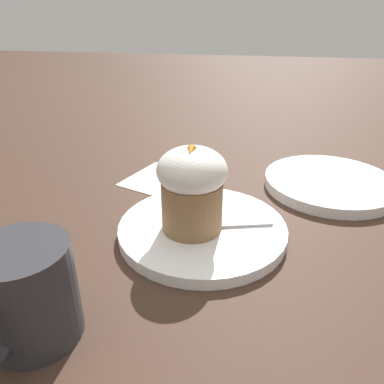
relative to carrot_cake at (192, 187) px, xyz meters
The scene contains 7 objects.
ground_plane 0.08m from the carrot_cake, 127.01° to the left, with size 4.00×4.00×0.00m, color #3D281E.
dessert_plate 0.07m from the carrot_cake, 127.01° to the left, with size 0.23×0.23×0.02m.
carrot_cake is the anchor object (origin of this frame).
spoon 0.06m from the carrot_cake, 101.94° to the left, with size 0.05×0.12×0.01m.
coffee_cup 0.23m from the carrot_cake, 31.97° to the right, with size 0.12×0.09×0.10m.
side_plate 0.29m from the carrot_cake, 132.68° to the left, with size 0.22×0.22×0.02m.
paper_napkin 0.21m from the carrot_cake, 152.69° to the right, with size 0.15×0.14×0.00m.
Camera 1 is at (0.44, 0.06, 0.29)m, focal length 35.00 mm.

